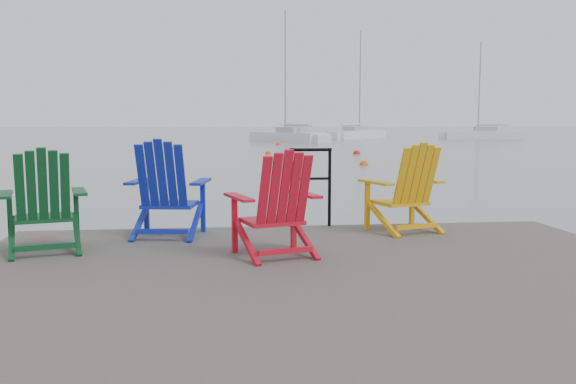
{
  "coord_description": "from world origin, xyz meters",
  "views": [
    {
      "loc": [
        -0.79,
        -4.4,
        1.7
      ],
      "look_at": [
        0.04,
        2.88,
        0.85
      ],
      "focal_mm": 38.0,
      "sensor_mm": 36.0,
      "label": 1
    }
  ],
  "objects": [
    {
      "name": "ground",
      "position": [
        0.0,
        0.0,
        0.0
      ],
      "size": [
        400.0,
        400.0,
        0.0
      ],
      "primitive_type": "plane",
      "color": "slate",
      "rests_on": "ground"
    },
    {
      "name": "dock",
      "position": [
        0.0,
        0.0,
        0.35
      ],
      "size": [
        6.0,
        5.0,
        1.4
      ],
      "color": "#312E2B",
      "rests_on": "ground"
    },
    {
      "name": "handrail",
      "position": [
        0.25,
        2.45,
        1.04
      ],
      "size": [
        0.48,
        0.04,
        0.9
      ],
      "color": "black",
      "rests_on": "dock"
    },
    {
      "name": "chair_green",
      "position": [
        -2.38,
        1.32,
        0.98
      ],
      "size": [
        0.88,
        0.83,
        0.94
      ],
      "rotation": [
        0.0,
        0.0,
        0.27
      ],
      "color": "#0B3C1C",
      "rests_on": "dock"
    },
    {
      "name": "chair_blue",
      "position": [
        -1.33,
        1.97,
        1.0
      ],
      "size": [
        0.88,
        0.83,
        1.0
      ],
      "rotation": [
        0.0,
        0.0,
        -0.17
      ],
      "color": "#0F20A4",
      "rests_on": "dock"
    },
    {
      "name": "chair_red",
      "position": [
        -0.29,
        0.91,
        0.97
      ],
      "size": [
        0.87,
        0.83,
        0.93
      ],
      "rotation": [
        0.0,
        0.0,
        0.28
      ],
      "color": "red",
      "rests_on": "dock"
    },
    {
      "name": "chair_yellow",
      "position": [
        1.23,
        1.98,
        0.98
      ],
      "size": [
        0.89,
        0.85,
        0.95
      ],
      "rotation": [
        0.0,
        0.0,
        0.3
      ],
      "color": "orange",
      "rests_on": "dock"
    },
    {
      "name": "sailboat_near",
      "position": [
        5.04,
        46.62,
        0.36
      ],
      "size": [
        6.07,
        7.92,
        11.16
      ],
      "rotation": [
        0.0,
        0.0,
        0.56
      ],
      "color": "silver",
      "rests_on": "ground"
    },
    {
      "name": "sailboat_mid",
      "position": [
        12.98,
        55.59,
        0.36
      ],
      "size": [
        7.05,
        6.93,
        10.91
      ],
      "rotation": [
        0.0,
        0.0,
        -0.8
      ],
      "color": "white",
      "rests_on": "ground"
    },
    {
      "name": "sailboat_far",
      "position": [
        24.6,
        52.41,
        0.36
      ],
      "size": [
        7.0,
        3.22,
        9.57
      ],
      "rotation": [
        0.0,
        0.0,
        1.35
      ],
      "color": "silver",
      "rests_on": "ground"
    },
    {
      "name": "buoy_a",
      "position": [
        4.89,
        19.05,
        0.0
      ],
      "size": [
        0.35,
        0.35,
        0.35
      ],
      "primitive_type": "sphere",
      "color": "#E84D0D",
      "rests_on": "ground"
    },
    {
      "name": "buoy_b",
      "position": [
        1.79,
        27.47,
        0.0
      ],
      "size": [
        0.34,
        0.34,
        0.34
      ],
      "primitive_type": "sphere",
      "color": "#EF440E",
      "rests_on": "ground"
    },
    {
      "name": "buoy_c",
      "position": [
        6.42,
        27.04,
        0.0
      ],
      "size": [
        0.39,
        0.39,
        0.39
      ],
      "primitive_type": "sphere",
      "color": "red",
      "rests_on": "ground"
    },
    {
      "name": "buoy_d",
      "position": [
        3.55,
        40.0,
        0.0
      ],
      "size": [
        0.39,
        0.39,
        0.39
      ],
      "primitive_type": "sphere",
      "color": "#E14C0D",
      "rests_on": "ground"
    }
  ]
}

